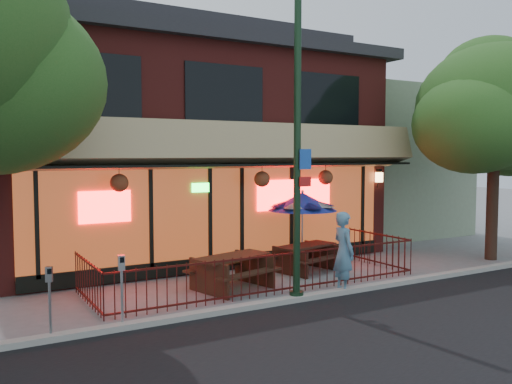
# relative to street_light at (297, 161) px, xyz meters

# --- Properties ---
(ground) EXTENTS (80.00, 80.00, 0.00)m
(ground) POSITION_rel_street_light_xyz_m (-0.00, 0.40, -3.15)
(ground) COLOR gray
(ground) RESTS_ON ground
(curb) EXTENTS (80.00, 0.25, 0.12)m
(curb) POSITION_rel_street_light_xyz_m (-0.00, -0.10, -3.09)
(curb) COLOR #999993
(curb) RESTS_ON ground
(restaurant_building) EXTENTS (12.96, 9.49, 8.05)m
(restaurant_building) POSITION_rel_street_light_xyz_m (-0.00, 7.51, 0.98)
(restaurant_building) COLOR maroon
(restaurant_building) RESTS_ON ground
(neighbor_building) EXTENTS (6.00, 7.00, 6.00)m
(neighbor_building) POSITION_rel_street_light_xyz_m (9.00, 8.10, -0.15)
(neighbor_building) COLOR gray
(neighbor_building) RESTS_ON ground
(patio_fence) EXTENTS (8.44, 2.62, 1.00)m
(patio_fence) POSITION_rel_street_light_xyz_m (-0.00, 0.91, -2.52)
(patio_fence) COLOR #41100E
(patio_fence) RESTS_ON ground
(street_light) EXTENTS (0.43, 0.32, 7.00)m
(street_light) POSITION_rel_street_light_xyz_m (0.00, 0.00, 0.00)
(street_light) COLOR black
(street_light) RESTS_ON ground
(street_tree_right) EXTENTS (4.80, 4.80, 7.02)m
(street_tree_right) POSITION_rel_street_light_xyz_m (8.04, 0.99, 1.81)
(street_tree_right) COLOR #34241A
(street_tree_right) RESTS_ON ground
(picnic_table_left) EXTENTS (2.26, 1.94, 0.83)m
(picnic_table_left) POSITION_rel_street_light_xyz_m (-0.80, 1.62, -2.60)
(picnic_table_left) COLOR #3B2215
(picnic_table_left) RESTS_ON ground
(picnic_table_right) EXTENTS (2.07, 1.77, 0.77)m
(picnic_table_right) POSITION_rel_street_light_xyz_m (1.93, 2.35, -2.65)
(picnic_table_right) COLOR #361B13
(picnic_table_right) RESTS_ON ground
(patio_umbrella) EXTENTS (2.00, 2.00, 2.28)m
(patio_umbrella) POSITION_rel_street_light_xyz_m (2.09, 2.80, -1.20)
(patio_umbrella) COLOR gray
(patio_umbrella) RESTS_ON ground
(pedestrian) EXTENTS (0.56, 0.77, 1.94)m
(pedestrian) POSITION_rel_street_light_xyz_m (1.39, 0.05, -2.18)
(pedestrian) COLOR teal
(pedestrian) RESTS_ON ground
(parking_meter_near) EXTENTS (0.14, 0.12, 1.40)m
(parking_meter_near) POSITION_rel_street_light_xyz_m (-4.00, 0.00, -2.20)
(parking_meter_near) COLOR #9A9DA3
(parking_meter_near) RESTS_ON ground
(parking_meter_far) EXTENTS (0.14, 0.13, 1.32)m
(parking_meter_far) POSITION_rel_street_light_xyz_m (-5.30, 0.00, -2.25)
(parking_meter_far) COLOR gray
(parking_meter_far) RESTS_ON ground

